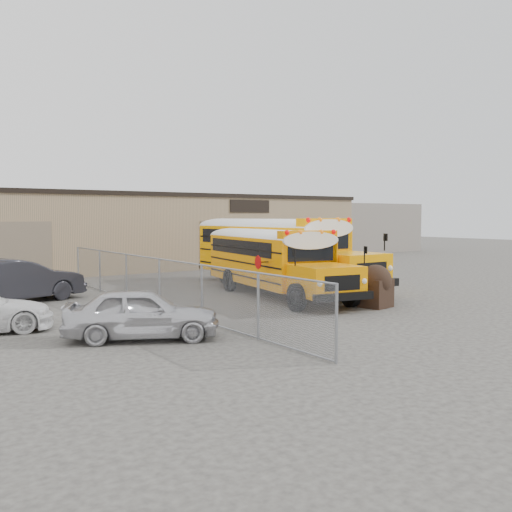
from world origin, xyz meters
TOP-DOWN VIEW (x-y plane):
  - ground at (0.00, 0.00)m, footprint 120.00×120.00m
  - warehouse at (-0.00, 19.99)m, footprint 30.20×10.20m
  - chainlink_fence at (-6.00, 3.00)m, footprint 0.07×18.07m
  - distant_building_right at (24.00, 24.00)m, footprint 10.00×8.00m
  - school_bus_left at (0.35, 9.30)m, footprint 3.82×9.74m
  - school_bus_right at (1.21, 12.54)m, footprint 3.01×11.05m
  - tarp_bundle at (0.57, -0.98)m, footprint 1.19×1.13m
  - car_silver at (-8.48, -1.15)m, footprint 4.37×3.30m
  - car_dark at (-9.76, 7.60)m, footprint 5.32×2.99m

SIDE VIEW (x-z plane):
  - ground at x=0.00m, z-range 0.00..0.00m
  - car_silver at x=-8.48m, z-range 0.00..1.39m
  - tarp_bundle at x=0.57m, z-range 0.02..1.56m
  - car_dark at x=-9.76m, z-range 0.00..1.66m
  - chainlink_fence at x=-6.00m, z-range 0.00..1.80m
  - school_bus_left at x=0.35m, z-range 0.22..3.00m
  - school_bus_right at x=1.21m, z-range 0.25..3.48m
  - distant_building_right at x=24.00m, z-range 0.00..4.40m
  - warehouse at x=0.00m, z-range 0.04..4.71m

